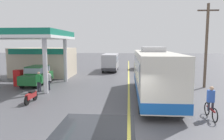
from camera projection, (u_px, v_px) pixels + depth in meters
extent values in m
plane|color=#4C4C51|center=(129.00, 73.00, 28.91)|extent=(120.00, 120.00, 0.00)
cube|color=#D8CC4C|center=(129.00, 79.00, 23.96)|extent=(0.16, 50.00, 0.01)
cube|color=#26282D|center=(94.00, 130.00, 9.70)|extent=(3.69, 4.46, 0.01)
cube|color=silver|center=(154.00, 72.00, 15.59)|extent=(2.50, 11.00, 2.90)
cube|color=#1959B2|center=(153.00, 87.00, 15.72)|extent=(2.54, 11.04, 0.56)
cube|color=#8C9EAD|center=(167.00, 75.00, 10.14)|extent=(2.30, 0.10, 1.40)
cube|color=#8C9EAD|center=(136.00, 66.00, 15.63)|extent=(0.06, 9.35, 1.10)
cube|color=#8C9EAD|center=(172.00, 66.00, 15.44)|extent=(0.06, 9.35, 1.10)
cube|color=white|center=(168.00, 61.00, 10.06)|extent=(1.75, 0.08, 0.32)
cube|color=#B2B2B7|center=(153.00, 49.00, 16.38)|extent=(1.60, 2.80, 0.36)
cylinder|color=black|center=(141.00, 105.00, 11.98)|extent=(0.30, 1.00, 1.00)
cylinder|color=black|center=(181.00, 106.00, 11.81)|extent=(0.30, 1.00, 1.00)
cylinder|color=black|center=(137.00, 82.00, 19.11)|extent=(0.30, 1.00, 1.00)
cylinder|color=black|center=(162.00, 82.00, 18.94)|extent=(0.30, 1.00, 1.00)
cube|color=#147259|center=(16.00, 33.00, 19.39)|extent=(9.00, 7.00, 0.50)
cube|color=white|center=(16.00, 38.00, 19.44)|extent=(9.10, 7.10, 0.24)
cylinder|color=silver|center=(45.00, 64.00, 16.75)|extent=(0.36, 0.36, 4.60)
cylinder|color=silver|center=(65.00, 59.00, 22.10)|extent=(0.36, 0.36, 4.60)
cube|color=red|center=(18.00, 78.00, 19.90)|extent=(0.70, 0.60, 1.50)
cube|color=beige|center=(44.00, 62.00, 25.92)|extent=(7.00, 4.40, 3.40)
cube|color=#147259|center=(36.00, 52.00, 23.53)|extent=(6.30, 0.10, 0.60)
cube|color=#1E602D|center=(37.00, 78.00, 20.27)|extent=(1.70, 4.20, 0.80)
cube|color=#1E602D|center=(37.00, 69.00, 20.38)|extent=(1.50, 2.31, 0.70)
cube|color=#8C9EAD|center=(37.00, 69.00, 20.38)|extent=(1.53, 2.35, 0.49)
cylinder|color=black|center=(22.00, 85.00, 18.89)|extent=(0.20, 0.64, 0.64)
cylinder|color=black|center=(38.00, 85.00, 18.78)|extent=(0.20, 0.64, 0.64)
cylinder|color=black|center=(36.00, 79.00, 21.86)|extent=(0.20, 0.64, 0.64)
cylinder|color=black|center=(50.00, 79.00, 21.75)|extent=(0.20, 0.64, 0.64)
cube|color=#A5A5AD|center=(111.00, 61.00, 30.78)|extent=(2.00, 6.00, 2.10)
cube|color=#8C9EAD|center=(111.00, 59.00, 30.73)|extent=(2.04, 5.10, 0.80)
cube|color=#2D2D33|center=(109.00, 70.00, 27.87)|extent=(1.90, 0.16, 0.36)
cylinder|color=black|center=(103.00, 70.00, 28.99)|extent=(0.22, 0.76, 0.76)
cylinder|color=black|center=(116.00, 70.00, 28.86)|extent=(0.22, 0.76, 0.76)
cylinder|color=black|center=(106.00, 67.00, 32.95)|extent=(0.22, 0.76, 0.76)
cylinder|color=black|center=(117.00, 67.00, 32.82)|extent=(0.22, 0.76, 0.76)
torus|color=black|center=(215.00, 115.00, 10.67)|extent=(0.06, 0.72, 0.72)
torus|color=black|center=(207.00, 109.00, 11.76)|extent=(0.06, 0.72, 0.72)
cube|color=maroon|center=(211.00, 109.00, 11.20)|extent=(0.06, 1.10, 0.08)
cube|color=#3359B2|center=(211.00, 96.00, 11.21)|extent=(0.34, 0.24, 0.64)
sphere|color=tan|center=(212.00, 88.00, 11.11)|extent=(0.22, 0.22, 0.22)
cylinder|color=#2D2D38|center=(209.00, 106.00, 11.23)|extent=(0.12, 0.12, 0.55)
cylinder|color=#2D2D38|center=(213.00, 106.00, 11.22)|extent=(0.12, 0.12, 0.55)
cylinder|color=black|center=(27.00, 101.00, 13.64)|extent=(0.10, 0.60, 0.60)
cylinder|color=black|center=(35.00, 96.00, 14.83)|extent=(0.10, 0.60, 0.60)
cube|color=maroon|center=(31.00, 95.00, 14.21)|extent=(0.20, 1.30, 0.36)
cube|color=black|center=(32.00, 92.00, 14.33)|extent=(0.24, 0.60, 0.12)
cylinder|color=#2D2D33|center=(27.00, 91.00, 13.62)|extent=(0.55, 0.04, 0.04)
cylinder|color=#33333F|center=(38.00, 87.00, 17.45)|extent=(0.14, 0.14, 0.82)
cylinder|color=#33333F|center=(40.00, 87.00, 17.44)|extent=(0.14, 0.14, 0.82)
cube|color=#268C3F|center=(39.00, 78.00, 17.36)|extent=(0.36, 0.22, 0.60)
sphere|color=tan|center=(39.00, 73.00, 17.30)|extent=(0.22, 0.22, 0.22)
cylinder|color=#268C3F|center=(36.00, 79.00, 17.38)|extent=(0.09, 0.09, 0.58)
cylinder|color=#268C3F|center=(42.00, 79.00, 17.34)|extent=(0.09, 0.09, 0.58)
cylinder|color=#33333F|center=(47.00, 85.00, 18.09)|extent=(0.14, 0.14, 0.82)
cylinder|color=#33333F|center=(49.00, 85.00, 18.08)|extent=(0.14, 0.14, 0.82)
cube|color=silver|center=(48.00, 77.00, 18.00)|extent=(0.36, 0.22, 0.60)
sphere|color=tan|center=(48.00, 72.00, 17.95)|extent=(0.22, 0.22, 0.22)
cylinder|color=silver|center=(45.00, 78.00, 18.02)|extent=(0.09, 0.09, 0.58)
cylinder|color=silver|center=(51.00, 78.00, 17.99)|extent=(0.09, 0.09, 0.58)
cube|color=olive|center=(140.00, 65.00, 32.78)|extent=(1.70, 4.20, 0.80)
cube|color=olive|center=(140.00, 60.00, 32.89)|extent=(1.50, 2.31, 0.70)
cube|color=#8C9EAD|center=(140.00, 60.00, 32.89)|extent=(1.53, 2.35, 0.49)
cylinder|color=black|center=(135.00, 68.00, 31.40)|extent=(0.20, 0.64, 0.64)
cylinder|color=black|center=(146.00, 68.00, 31.29)|extent=(0.20, 0.64, 0.64)
cylinder|color=black|center=(135.00, 66.00, 34.37)|extent=(0.20, 0.64, 0.64)
cylinder|color=black|center=(144.00, 66.00, 34.26)|extent=(0.20, 0.64, 0.64)
cylinder|color=brown|center=(206.00, 46.00, 18.80)|extent=(0.24, 0.24, 7.39)
cube|color=#4C3D33|center=(208.00, 10.00, 18.42)|extent=(1.80, 0.12, 0.12)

